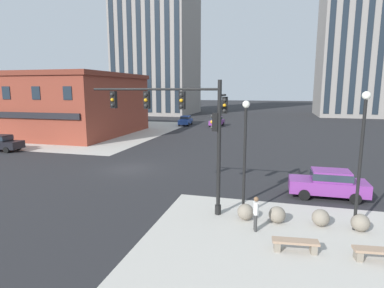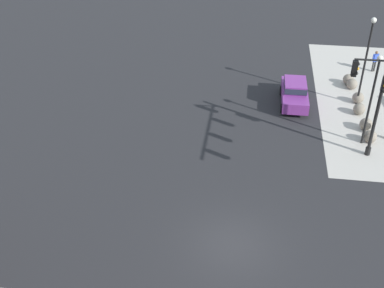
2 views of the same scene
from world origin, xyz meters
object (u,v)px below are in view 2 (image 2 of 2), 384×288
(bollard_sphere_curb_e, at_px, (352,84))
(bollard_sphere_curb_c, at_px, (359,109))
(bollard_sphere_curb_b, at_px, (366,124))
(pedestrian_near_bench, at_px, (375,60))
(bollard_sphere_curb_d, at_px, (358,98))
(bollard_sphere_curb_f, at_px, (348,79))
(street_lamp_mid_sidewalk, at_px, (367,53))
(street_lamp_corner_near, at_px, (373,91))
(car_parked_curb, at_px, (295,92))
(bollard_sphere_curb_a, at_px, (370,137))

(bollard_sphere_curb_e, bearing_deg, bollard_sphere_curb_c, -179.94)
(bollard_sphere_curb_b, xyz_separation_m, pedestrian_near_bench, (9.25, -1.95, 0.59))
(bollard_sphere_curb_b, xyz_separation_m, bollard_sphere_curb_d, (3.67, 0.01, 0.00))
(bollard_sphere_curb_f, bearing_deg, street_lamp_mid_sidewalk, -175.19)
(bollard_sphere_curb_b, relative_size, bollard_sphere_curb_c, 1.00)
(bollard_sphere_curb_b, xyz_separation_m, street_lamp_mid_sidewalk, (3.44, 0.07, 3.48))
(bollard_sphere_curb_c, relative_size, bollard_sphere_curb_d, 1.00)
(bollard_sphere_curb_b, relative_size, bollard_sphere_curb_f, 1.00)
(bollard_sphere_curb_c, relative_size, street_lamp_corner_near, 0.14)
(pedestrian_near_bench, distance_m, street_lamp_mid_sidewalk, 6.79)
(bollard_sphere_curb_d, distance_m, street_lamp_mid_sidewalk, 3.48)
(bollard_sphere_curb_f, xyz_separation_m, car_parked_curb, (-3.66, 4.19, 0.51))
(bollard_sphere_curb_a, xyz_separation_m, pedestrian_near_bench, (10.76, -1.91, 0.59))
(bollard_sphere_curb_a, xyz_separation_m, street_lamp_corner_near, (-0.17, 0.49, 3.23))
(bollard_sphere_curb_d, relative_size, street_lamp_corner_near, 0.14)
(bollard_sphere_curb_e, bearing_deg, bollard_sphere_curb_d, -176.04)
(bollard_sphere_curb_d, height_order, street_lamp_mid_sidewalk, street_lamp_mid_sidewalk)
(bollard_sphere_curb_e, bearing_deg, bollard_sphere_curb_a, -178.49)
(bollard_sphere_curb_a, height_order, pedestrian_near_bench, pedestrian_near_bench)
(bollard_sphere_curb_a, bearing_deg, bollard_sphere_curb_c, 3.09)
(car_parked_curb, bearing_deg, pedestrian_near_bench, -45.74)
(bollard_sphere_curb_e, xyz_separation_m, car_parked_curb, (-2.91, 4.37, 0.51))
(bollard_sphere_curb_a, xyz_separation_m, car_parked_curb, (4.45, 4.57, 0.51))
(bollard_sphere_curb_e, height_order, car_parked_curb, car_parked_curb)
(street_lamp_corner_near, distance_m, car_parked_curb, 6.73)
(bollard_sphere_curb_e, distance_m, pedestrian_near_bench, 4.04)
(bollard_sphere_curb_b, relative_size, street_lamp_corner_near, 0.14)
(bollard_sphere_curb_f, height_order, street_lamp_mid_sidewalk, street_lamp_mid_sidewalk)
(bollard_sphere_curb_e, bearing_deg, pedestrian_near_bench, -31.74)
(bollard_sphere_curb_b, bearing_deg, bollard_sphere_curb_f, 2.95)
(street_lamp_mid_sidewalk, bearing_deg, bollard_sphere_curb_e, 1.96)
(bollard_sphere_curb_b, distance_m, bollard_sphere_curb_f, 6.61)
(bollard_sphere_curb_d, height_order, pedestrian_near_bench, pedestrian_near_bench)
(bollard_sphere_curb_c, xyz_separation_m, street_lamp_mid_sidewalk, (1.45, -0.08, 3.48))
(bollard_sphere_curb_a, bearing_deg, car_parked_curb, 45.72)
(bollard_sphere_curb_c, bearing_deg, bollard_sphere_curb_f, 2.33)
(street_lamp_mid_sidewalk, bearing_deg, bollard_sphere_curb_f, 4.81)
(bollard_sphere_curb_c, distance_m, car_parked_curb, 4.51)
(pedestrian_near_bench, bearing_deg, street_lamp_corner_near, 167.62)
(bollard_sphere_curb_b, bearing_deg, bollard_sphere_curb_d, 0.08)
(bollard_sphere_curb_b, bearing_deg, bollard_sphere_curb_c, 4.37)
(bollard_sphere_curb_d, relative_size, bollard_sphere_curb_f, 1.00)
(bollard_sphere_curb_c, height_order, pedestrian_near_bench, pedestrian_near_bench)
(car_parked_curb, bearing_deg, bollard_sphere_curb_d, -80.85)
(bollard_sphere_curb_d, relative_size, car_parked_curb, 0.18)
(bollard_sphere_curb_e, height_order, pedestrian_near_bench, pedestrian_near_bench)
(bollard_sphere_curb_b, distance_m, pedestrian_near_bench, 9.47)
(bollard_sphere_curb_f, bearing_deg, bollard_sphere_curb_b, -177.05)
(pedestrian_near_bench, height_order, street_lamp_mid_sidewalk, street_lamp_mid_sidewalk)
(bollard_sphere_curb_d, relative_size, bollard_sphere_curb_e, 1.00)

